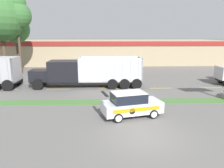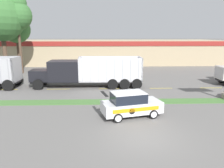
% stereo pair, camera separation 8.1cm
% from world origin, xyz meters
% --- Properties ---
extents(ground_plane, '(600.00, 600.00, 0.00)m').
position_xyz_m(ground_plane, '(0.00, 0.00, 0.00)').
color(ground_plane, slate).
extents(grass_verge, '(120.00, 1.34, 0.06)m').
position_xyz_m(grass_verge, '(0.00, 6.57, 0.03)').
color(grass_verge, '#477538').
rests_on(grass_verge, ground_plane).
extents(centre_line_2, '(2.40, 0.14, 0.01)m').
position_xyz_m(centre_line_2, '(-12.37, 11.24, 0.00)').
color(centre_line_2, yellow).
rests_on(centre_line_2, ground_plane).
extents(centre_line_3, '(2.40, 0.14, 0.01)m').
position_xyz_m(centre_line_3, '(-6.97, 11.24, 0.00)').
color(centre_line_3, yellow).
rests_on(centre_line_3, ground_plane).
extents(centre_line_4, '(2.40, 0.14, 0.01)m').
position_xyz_m(centre_line_4, '(-1.57, 11.24, 0.00)').
color(centre_line_4, yellow).
rests_on(centre_line_4, ground_plane).
extents(centre_line_5, '(2.40, 0.14, 0.01)m').
position_xyz_m(centre_line_5, '(3.83, 11.24, 0.00)').
color(centre_line_5, yellow).
rests_on(centre_line_5, ground_plane).
extents(centre_line_6, '(2.40, 0.14, 0.01)m').
position_xyz_m(centre_line_6, '(9.23, 11.24, 0.00)').
color(centre_line_6, yellow).
rests_on(centre_line_6, ground_plane).
extents(dump_truck_lead, '(11.85, 2.68, 3.36)m').
position_xyz_m(dump_truck_lead, '(-5.02, 12.23, 1.52)').
color(dump_truck_lead, black).
rests_on(dump_truck_lead, ground_plane).
extents(rally_car, '(4.36, 2.71, 1.77)m').
position_xyz_m(rally_car, '(-0.36, 3.29, 0.88)').
color(rally_car, white).
rests_on(rally_car, ground_plane).
extents(store_building_backdrop, '(43.14, 12.10, 4.46)m').
position_xyz_m(store_building_backdrop, '(-1.09, 33.40, 2.23)').
color(store_building_backdrop, tan).
rests_on(store_building_backdrop, ground_plane).
extents(tree_behind_left, '(4.12, 4.12, 9.43)m').
position_xyz_m(tree_behind_left, '(-15.45, 23.44, 6.72)').
color(tree_behind_left, brown).
rests_on(tree_behind_left, ground_plane).
extents(tree_behind_centre, '(6.34, 6.34, 12.54)m').
position_xyz_m(tree_behind_centre, '(-16.30, 20.69, 8.40)').
color(tree_behind_centre, brown).
rests_on(tree_behind_centre, ground_plane).
extents(tree_behind_right, '(4.00, 4.00, 11.13)m').
position_xyz_m(tree_behind_right, '(-14.22, 21.04, 8.48)').
color(tree_behind_right, brown).
rests_on(tree_behind_right, ground_plane).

